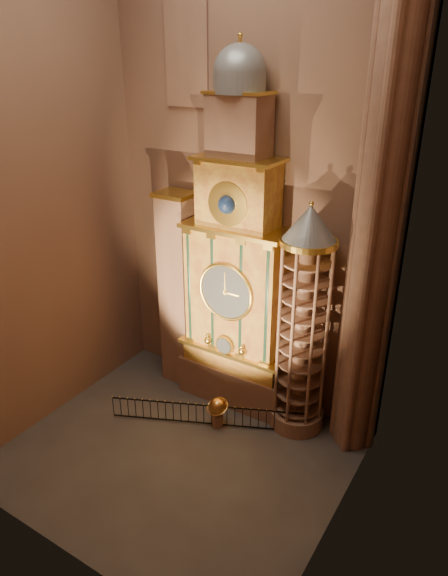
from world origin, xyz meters
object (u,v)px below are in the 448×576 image
Objects in this scene: astronomical_clock at (237,277)px; iron_railing at (208,415)px; portrait_tower at (179,291)px; celestial_globe at (217,410)px; stair_turret at (303,326)px.

iron_railing is at bearing -89.46° from astronomical_clock.
iron_railing is at bearing -37.70° from portrait_tower.
celestial_globe is 0.55m from iron_railing.
astronomical_clock reaches higher than portrait_tower.
celestial_globe reaches higher than iron_railing.
celestial_globe is at bearing -145.38° from stair_turret.
iron_railing is (0.02, -2.63, -6.09)m from astronomical_clock.
celestial_globe is (3.82, -2.41, -4.26)m from portrait_tower.
stair_turret is 5.76m from celestial_globe.
astronomical_clock is 1.55× the size of stair_turret.
portrait_tower is 1.21× the size of iron_railing.
astronomical_clock is at bearing 100.00° from celestial_globe.
iron_railing is at bearing -145.75° from stair_turret.
stair_turret is at bearing -2.33° from portrait_tower.
stair_turret is 1.28× the size of iron_railing.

